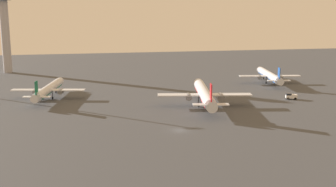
{
  "coord_description": "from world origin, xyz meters",
  "views": [
    {
      "loc": [
        -25.6,
        -113.93,
        34.68
      ],
      "look_at": [
        3.05,
        32.54,
        4.0
      ],
      "focal_mm": 45.71,
      "sensor_mm": 36.0,
      "label": 1
    }
  ],
  "objects_px": {
    "control_tower": "(4,22)",
    "maintenance_van": "(291,96)",
    "airplane_terminal_side": "(48,89)",
    "airplane_taxiway_distant": "(270,76)",
    "airplane_near_gate": "(204,94)"
  },
  "relations": [
    {
      "from": "airplane_taxiway_distant",
      "to": "maintenance_van",
      "type": "bearing_deg",
      "value": -91.46
    },
    {
      "from": "airplane_terminal_side",
      "to": "control_tower",
      "type": "bearing_deg",
      "value": 121.33
    },
    {
      "from": "airplane_terminal_side",
      "to": "airplane_taxiway_distant",
      "type": "height_order",
      "value": "airplane_taxiway_distant"
    },
    {
      "from": "airplane_near_gate",
      "to": "airplane_taxiway_distant",
      "type": "xyz_separation_m",
      "value": [
        41.48,
        37.65,
        -0.66
      ]
    },
    {
      "from": "control_tower",
      "to": "maintenance_van",
      "type": "xyz_separation_m",
      "value": [
        116.26,
        -90.06,
        -25.03
      ]
    },
    {
      "from": "control_tower",
      "to": "airplane_near_gate",
      "type": "height_order",
      "value": "control_tower"
    },
    {
      "from": "airplane_near_gate",
      "to": "maintenance_van",
      "type": "relative_size",
      "value": 9.41
    },
    {
      "from": "control_tower",
      "to": "maintenance_van",
      "type": "relative_size",
      "value": 10.13
    },
    {
      "from": "control_tower",
      "to": "airplane_terminal_side",
      "type": "height_order",
      "value": "control_tower"
    },
    {
      "from": "airplane_near_gate",
      "to": "airplane_taxiway_distant",
      "type": "distance_m",
      "value": 56.03
    },
    {
      "from": "airplane_terminal_side",
      "to": "airplane_taxiway_distant",
      "type": "xyz_separation_m",
      "value": [
        96.51,
        14.68,
        0.0
      ]
    },
    {
      "from": "airplane_taxiway_distant",
      "to": "airplane_near_gate",
      "type": "bearing_deg",
      "value": -128.57
    },
    {
      "from": "airplane_terminal_side",
      "to": "airplane_taxiway_distant",
      "type": "relative_size",
      "value": 1.0
    },
    {
      "from": "airplane_taxiway_distant",
      "to": "maintenance_van",
      "type": "distance_m",
      "value": 34.48
    },
    {
      "from": "airplane_terminal_side",
      "to": "airplane_near_gate",
      "type": "bearing_deg",
      "value": -11.54
    }
  ]
}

